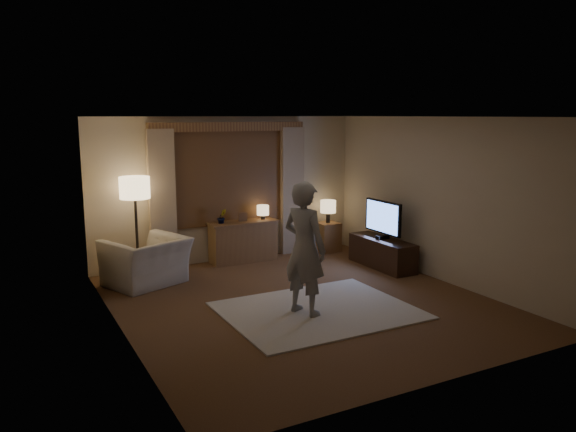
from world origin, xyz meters
TOP-DOWN VIEW (x-y plane):
  - room at (0.00, 0.50)m, footprint 5.04×5.54m
  - rug at (0.00, -0.41)m, footprint 2.50×2.00m
  - sideboard at (0.16, 2.50)m, footprint 1.20×0.40m
  - picture_frame at (0.16, 2.50)m, footprint 0.16×0.02m
  - plant at (-0.24, 2.50)m, footprint 0.17×0.13m
  - table_lamp_sideboard at (0.56, 2.50)m, footprint 0.22×0.22m
  - floor_lamp at (-1.76, 2.38)m, footprint 0.48×0.48m
  - armchair at (-1.74, 1.89)m, footprint 1.43×1.35m
  - side_table at (1.93, 2.45)m, footprint 0.40×0.40m
  - table_lamp_side at (1.93, 2.45)m, footprint 0.30×0.30m
  - tv_stand at (2.15, 1.01)m, footprint 0.45×1.40m
  - tv at (2.15, 1.01)m, footprint 0.23×0.93m
  - person at (-0.23, -0.42)m, footprint 0.64×0.76m

SIDE VIEW (x-z plane):
  - rug at x=0.00m, z-range 0.00..0.02m
  - tv_stand at x=2.15m, z-range 0.00..0.50m
  - side_table at x=1.93m, z-range 0.00..0.56m
  - sideboard at x=0.16m, z-range 0.00..0.70m
  - armchair at x=-1.74m, z-range 0.00..0.74m
  - picture_frame at x=0.16m, z-range 0.70..0.90m
  - plant at x=-0.24m, z-range 0.70..1.00m
  - table_lamp_side at x=1.93m, z-range 0.65..1.09m
  - tv at x=2.15m, z-range 0.53..1.21m
  - table_lamp_sideboard at x=0.56m, z-range 0.75..1.05m
  - person at x=-0.23m, z-range 0.02..1.79m
  - room at x=0.00m, z-range 0.01..2.65m
  - floor_lamp at x=-1.76m, z-range 0.56..2.21m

